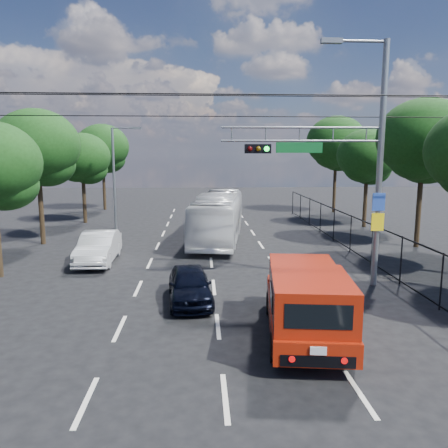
{
  "coord_description": "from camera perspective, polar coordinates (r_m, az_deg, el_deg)",
  "views": [
    {
      "loc": [
        -0.5,
        -8.79,
        5.27
      ],
      "look_at": [
        0.33,
        6.47,
        2.8
      ],
      "focal_mm": 35.0,
      "sensor_mm": 36.0,
      "label": 1
    }
  ],
  "objects": [
    {
      "name": "red_pickup",
      "position": [
        12.91,
        10.61,
        -9.72
      ],
      "size": [
        2.71,
        5.85,
        2.1
      ],
      "color": "black",
      "rests_on": "ground"
    },
    {
      "name": "navy_hatchback",
      "position": [
        15.81,
        -4.48,
        -7.9
      ],
      "size": [
        1.79,
        3.83,
        1.27
      ],
      "primitive_type": "imported",
      "rotation": [
        0.0,
        0.0,
        0.08
      ],
      "color": "black",
      "rests_on": "ground"
    },
    {
      "name": "fence_right",
      "position": [
        22.87,
        17.72,
        -1.94
      ],
      "size": [
        0.06,
        34.03,
        2.0
      ],
      "color": "black",
      "rests_on": "ground"
    },
    {
      "name": "signal_mast",
      "position": [
        17.75,
        16.11,
        8.74
      ],
      "size": [
        6.43,
        0.39,
        9.5
      ],
      "color": "slate",
      "rests_on": "ground"
    },
    {
      "name": "tree_right_e",
      "position": [
        40.67,
        14.46,
        9.84
      ],
      "size": [
        5.28,
        5.28,
        8.58
      ],
      "color": "black",
      "rests_on": "ground"
    },
    {
      "name": "tree_left_d",
      "position": [
        34.97,
        -17.98,
        7.84
      ],
      "size": [
        4.2,
        4.2,
        6.83
      ],
      "color": "black",
      "rests_on": "ground"
    },
    {
      "name": "tree_left_c",
      "position": [
        27.43,
        -23.15,
        8.72
      ],
      "size": [
        4.8,
        4.8,
        7.8
      ],
      "color": "black",
      "rests_on": "ground"
    },
    {
      "name": "tree_left_e",
      "position": [
        42.79,
        -15.55,
        9.2
      ],
      "size": [
        4.92,
        4.92,
        7.99
      ],
      "color": "black",
      "rests_on": "ground"
    },
    {
      "name": "ground",
      "position": [
        10.26,
        0.14,
        -21.72
      ],
      "size": [
        120.0,
        120.0,
        0.0
      ],
      "primitive_type": "plane",
      "color": "black",
      "rests_on": "ground"
    },
    {
      "name": "tree_right_d",
      "position": [
        33.04,
        18.23,
        8.01
      ],
      "size": [
        4.32,
        4.32,
        7.02
      ],
      "color": "black",
      "rests_on": "ground"
    },
    {
      "name": "tree_right_c",
      "position": [
        26.82,
        24.6,
        9.35
      ],
      "size": [
        5.1,
        5.1,
        8.29
      ],
      "color": "black",
      "rests_on": "ground"
    },
    {
      "name": "lane_markings",
      "position": [
        23.4,
        -1.79,
        -3.83
      ],
      "size": [
        6.12,
        38.0,
        0.01
      ],
      "color": "beige",
      "rests_on": "ground"
    },
    {
      "name": "white_van",
      "position": [
        22.18,
        -16.08,
        -2.95
      ],
      "size": [
        1.69,
        4.57,
        1.49
      ],
      "primitive_type": "imported",
      "rotation": [
        0.0,
        0.0,
        0.02
      ],
      "color": "silver",
      "rests_on": "ground"
    },
    {
      "name": "streetlight_left",
      "position": [
        31.37,
        -13.89,
        6.49
      ],
      "size": [
        2.09,
        0.22,
        7.08
      ],
      "color": "slate",
      "rests_on": "ground"
    },
    {
      "name": "utility_wires",
      "position": [
        17.74,
        -1.52,
        15.53
      ],
      "size": [
        22.0,
        5.04,
        0.74
      ],
      "color": "black",
      "rests_on": "ground"
    },
    {
      "name": "white_bus",
      "position": [
        26.71,
        -0.74,
        0.96
      ],
      "size": [
        3.8,
        10.64,
        2.9
      ],
      "primitive_type": "imported",
      "rotation": [
        0.0,
        0.0,
        -0.13
      ],
      "color": "silver",
      "rests_on": "ground"
    }
  ]
}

